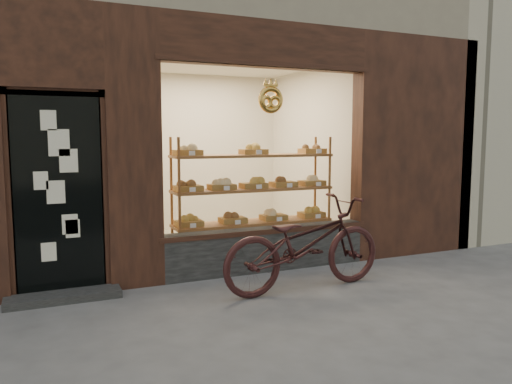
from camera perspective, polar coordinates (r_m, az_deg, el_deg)
name	(u,v)px	position (r m, az deg, el deg)	size (l,w,h in m)	color
ground	(324,336)	(4.51, 7.72, -15.94)	(90.00, 90.00, 0.00)	slate
display_shelf	(253,201)	(6.70, -0.30, -0.99)	(2.20, 0.45, 1.70)	brown
bicycle	(304,244)	(5.59, 5.55, -5.93)	(0.69, 1.97, 1.04)	#331716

